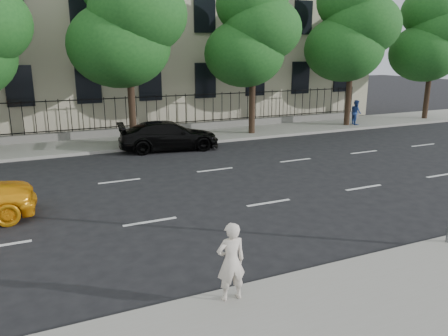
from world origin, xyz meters
name	(u,v)px	position (x,y,z in m)	size (l,w,h in m)	color
ground	(313,230)	(0.00, 0.00, 0.00)	(120.00, 120.00, 0.00)	black
near_sidewalk	(433,300)	(0.00, -4.00, 0.07)	(60.00, 4.00, 0.15)	gray
far_sidewalk	(166,138)	(0.00, 14.00, 0.07)	(60.00, 4.00, 0.15)	gray
lane_markings	(239,184)	(0.00, 4.75, 0.01)	(49.60, 4.62, 0.01)	silver
iron_fence	(157,124)	(0.00, 15.70, 0.65)	(30.00, 0.50, 2.20)	slate
tree_c	(127,18)	(-1.96, 13.36, 6.41)	(5.89, 5.50, 9.80)	#382619
tree_d	(253,32)	(5.04, 13.36, 5.84)	(5.34, 4.94, 8.84)	#382619
tree_e	(352,28)	(12.04, 13.36, 6.20)	(5.71, 5.31, 9.46)	#382619
tree_f	(433,35)	(19.04, 13.36, 5.88)	(5.52, 5.12, 9.01)	#382619
black_sedan	(169,136)	(-0.59, 11.50, 0.72)	(2.03, 4.99, 1.45)	black
woman_near	(231,262)	(-3.68, -2.40, 0.95)	(0.58, 0.38, 1.60)	beige
pedestrian_far	(356,112)	(12.62, 13.09, 0.95)	(0.78, 0.60, 1.60)	navy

